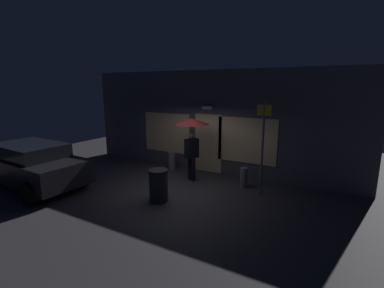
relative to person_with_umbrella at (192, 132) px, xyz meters
The scene contains 8 objects.
ground_plane 1.97m from the person_with_umbrella, 88.36° to the right, with size 18.00×18.00×0.00m, color #38353A.
building_facade 1.39m from the person_with_umbrella, 89.02° to the left, with size 10.89×0.48×3.80m.
person_with_umbrella is the anchor object (origin of this frame).
parked_car 5.32m from the person_with_umbrella, 144.22° to the right, with size 4.15×2.08×1.42m.
street_sign_post 2.45m from the person_with_umbrella, ahead, with size 0.40×0.07×2.80m.
sidewalk_bollard 2.29m from the person_with_umbrella, ahead, with size 0.23×0.23×0.65m, color slate.
sidewalk_bollard_2 2.02m from the person_with_umbrella, 151.05° to the left, with size 0.29×0.29×0.69m, color slate.
trash_bin 2.36m from the person_with_umbrella, 88.31° to the right, with size 0.56×0.56×0.93m.
Camera 1 is at (4.50, -6.97, 3.22)m, focal length 25.74 mm.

